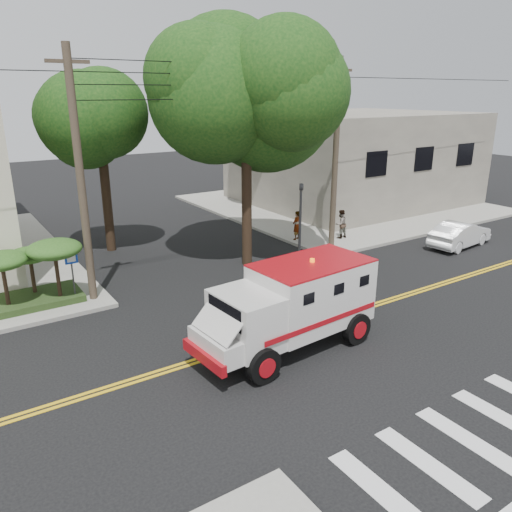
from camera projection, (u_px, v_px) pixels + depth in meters
ground at (312, 325)px, 16.81m from camera, size 100.00×100.00×0.00m
sidewalk_ne at (339, 204)px, 34.54m from camera, size 17.00×17.00×0.15m
building_right at (353, 157)px, 34.76m from camera, size 14.00×12.00×6.00m
utility_pole_left at (81, 182)px, 17.25m from camera, size 0.28×0.28×9.00m
utility_pole_right at (335, 158)px, 23.61m from camera, size 0.28×0.28×9.00m
tree_main at (259, 99)px, 20.49m from camera, size 6.08×5.70×9.85m
tree_left at (109, 131)px, 22.98m from camera, size 4.48×4.20×7.70m
tree_right at (266, 114)px, 32.03m from camera, size 4.80×4.50×8.20m
traffic_signal at (300, 214)px, 22.54m from camera, size 0.15×0.18×3.60m
accessibility_sign at (72, 269)px, 18.05m from camera, size 0.45×0.10×2.02m
palm_planter at (32, 264)px, 17.68m from camera, size 3.52×2.63×2.36m
armored_truck at (293, 302)px, 14.89m from camera, size 5.88×2.67×2.61m
parked_sedan at (460, 234)px, 25.11m from camera, size 4.03×1.79×1.29m
pedestrian_a at (297, 225)px, 25.77m from camera, size 0.64×0.54×1.50m
pedestrian_b at (341, 224)px, 26.02m from camera, size 0.76×0.61×1.50m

